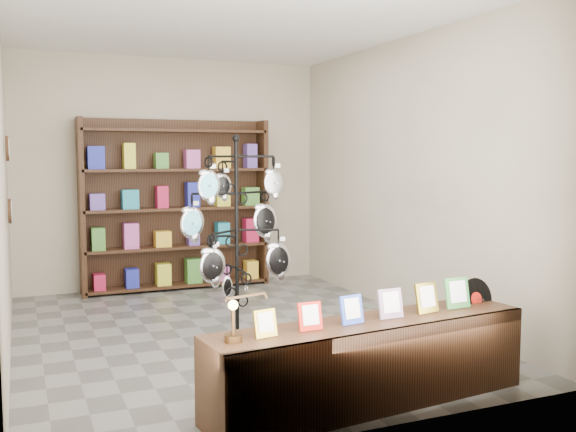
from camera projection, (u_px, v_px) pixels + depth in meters
name	position (u px, v px, depth m)	size (l,w,h in m)	color
ground	(231.00, 332.00, 6.31)	(5.00, 5.00, 0.00)	slate
room_envelope	(230.00, 143.00, 6.14)	(5.00, 5.00, 5.00)	#BFB29A
display_tree	(237.00, 230.00, 5.42)	(0.97, 0.90, 1.91)	black
front_shelf	(371.00, 362.00, 4.46)	(2.45, 0.74, 0.85)	black
back_shelving	(176.00, 210.00, 8.32)	(2.42, 0.36, 2.20)	black
wall_clocks	(8.00, 180.00, 6.14)	(0.03, 0.24, 0.84)	black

